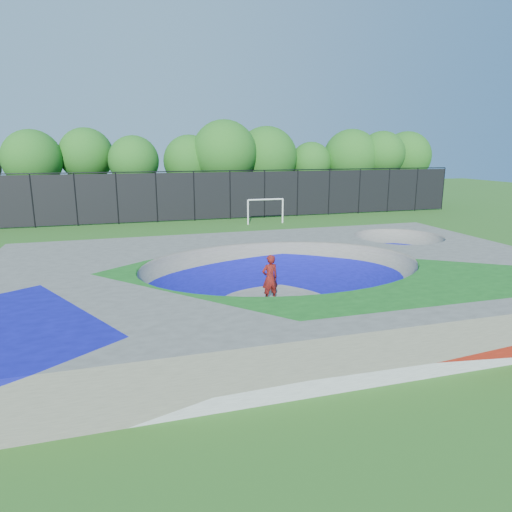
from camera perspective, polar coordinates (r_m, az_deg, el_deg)
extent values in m
plane|color=#275E1A|center=(17.98, 3.21, -5.50)|extent=(120.00, 120.00, 0.00)
cube|color=gray|center=(17.75, 3.24, -3.21)|extent=(22.00, 14.00, 1.50)
imported|color=red|center=(17.53, 1.76, -2.80)|extent=(0.73, 0.54, 1.85)
cube|color=black|center=(17.81, 1.74, -5.59)|extent=(0.80, 0.29, 0.05)
cylinder|color=white|center=(35.50, -1.01, 5.48)|extent=(0.12, 0.12, 1.90)
cylinder|color=white|center=(36.37, 3.35, 5.65)|extent=(0.12, 0.12, 1.90)
cylinder|color=white|center=(35.79, 1.20, 7.08)|extent=(2.86, 0.12, 0.12)
cylinder|color=black|center=(37.69, -26.16, 6.19)|extent=(0.09, 0.09, 4.00)
cylinder|color=black|center=(37.32, -21.60, 6.56)|extent=(0.09, 0.09, 4.00)
cylinder|color=black|center=(37.18, -16.97, 6.89)|extent=(0.09, 0.09, 4.00)
cylinder|color=black|center=(37.29, -12.33, 7.18)|extent=(0.09, 0.09, 4.00)
cylinder|color=black|center=(37.64, -7.74, 7.41)|extent=(0.09, 0.09, 4.00)
cylinder|color=black|center=(38.22, -3.26, 7.60)|extent=(0.09, 0.09, 4.00)
cylinder|color=black|center=(39.02, 1.07, 7.74)|extent=(0.09, 0.09, 4.00)
cylinder|color=black|center=(40.03, 5.20, 7.83)|extent=(0.09, 0.09, 4.00)
cylinder|color=black|center=(41.24, 9.11, 7.88)|extent=(0.09, 0.09, 4.00)
cylinder|color=black|center=(42.62, 12.79, 7.89)|extent=(0.09, 0.09, 4.00)
cylinder|color=black|center=(44.17, 16.21, 7.87)|extent=(0.09, 0.09, 4.00)
cylinder|color=black|center=(45.86, 19.40, 7.83)|extent=(0.09, 0.09, 4.00)
cylinder|color=black|center=(47.67, 22.35, 7.77)|extent=(0.09, 0.09, 4.00)
cube|color=black|center=(37.64, -7.74, 7.41)|extent=(48.00, 0.03, 3.80)
cylinder|color=black|center=(37.49, -7.83, 10.46)|extent=(48.00, 0.08, 0.08)
cylinder|color=#3F2A1F|center=(42.70, -25.72, 6.33)|extent=(0.44, 0.44, 3.14)
sphere|color=#1F641A|center=(42.50, -26.18, 10.83)|extent=(4.79, 4.79, 4.79)
cylinder|color=#3F2A1F|center=(43.34, -20.09, 7.17)|extent=(0.44, 0.44, 3.51)
sphere|color=#1F641A|center=(43.15, -20.46, 11.77)|extent=(4.63, 4.63, 4.63)
cylinder|color=#3F2A1F|center=(41.05, -14.77, 7.00)|extent=(0.44, 0.44, 3.17)
sphere|color=#1F641A|center=(40.85, -15.04, 11.43)|extent=(4.23, 4.23, 4.23)
cylinder|color=#3F2A1F|center=(43.42, -8.17, 7.42)|extent=(0.44, 0.44, 2.87)
sphere|color=#1F641A|center=(43.22, -8.31, 11.66)|extent=(4.74, 4.74, 4.74)
cylinder|color=#3F2A1F|center=(42.80, -3.89, 7.64)|extent=(0.44, 0.44, 3.17)
sphere|color=#1F641A|center=(42.59, -3.97, 12.74)|extent=(5.91, 5.91, 5.91)
cylinder|color=#3F2A1F|center=(45.21, 1.29, 7.65)|extent=(0.44, 0.44, 2.67)
sphere|color=#1F641A|center=(45.00, 1.31, 12.18)|extent=(5.96, 5.96, 5.96)
cylinder|color=#3F2A1F|center=(46.30, 6.76, 7.83)|extent=(0.44, 0.44, 2.88)
sphere|color=#1F641A|center=(46.11, 6.86, 11.50)|extent=(4.04, 4.04, 4.04)
cylinder|color=#3F2A1F|center=(47.80, 11.59, 7.80)|extent=(0.44, 0.44, 2.84)
sphere|color=#1F641A|center=(47.61, 11.79, 11.98)|extent=(5.53, 5.53, 5.53)
cylinder|color=#3F2A1F|center=(48.46, 15.20, 8.07)|extent=(0.44, 0.44, 3.50)
sphere|color=#1F641A|center=(48.29, 15.45, 12.16)|extent=(4.56, 4.56, 4.56)
cylinder|color=#3F2A1F|center=(52.02, 17.96, 7.94)|extent=(0.44, 0.44, 2.99)
sphere|color=#1F641A|center=(51.85, 18.24, 11.73)|extent=(5.20, 5.20, 5.20)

